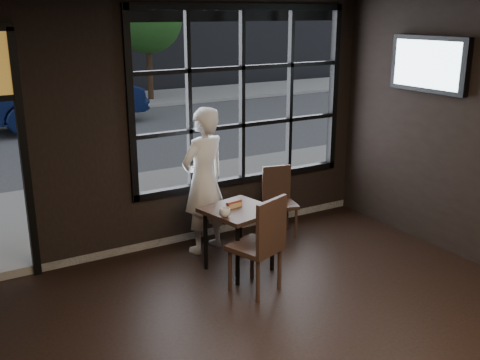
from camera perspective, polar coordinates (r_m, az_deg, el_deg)
window_frame at (r=7.24m, az=0.21°, el=8.45°), size 3.06×0.12×2.28m
cafe_table at (r=6.39m, az=-0.10°, el=-6.03°), size 0.82×0.82×0.75m
chair_near at (r=5.87m, az=1.55°, el=-6.49°), size 0.59×0.59×1.06m
chair_window at (r=7.36m, az=4.16°, el=-2.28°), size 0.47×0.47×0.90m
man at (r=6.76m, az=-3.69°, el=-0.08°), size 0.75×0.60×1.79m
hotdog at (r=6.29m, az=-0.59°, el=-2.50°), size 0.21×0.11×0.06m
cup at (r=6.00m, az=-1.58°, el=-3.31°), size 0.17×0.17×0.10m
tv at (r=7.18m, az=18.64°, el=11.10°), size 0.13×1.13×0.66m
navy_car at (r=15.03m, az=-17.75°, el=8.17°), size 4.44×2.11×1.40m
tree_right at (r=18.53m, az=-9.39°, el=15.90°), size 2.19×2.19×3.73m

